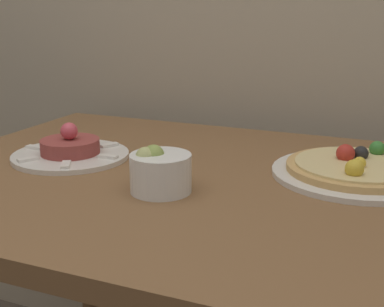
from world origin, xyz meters
name	(u,v)px	position (x,y,z in m)	size (l,w,h in m)	color
dining_table	(190,234)	(0.00, 0.40, 0.66)	(1.06, 0.80, 0.78)	brown
pizza_plate	(357,169)	(0.29, 0.51, 0.79)	(0.31, 0.31, 0.05)	silver
tartare_plate	(70,151)	(-0.27, 0.41, 0.79)	(0.24, 0.24, 0.07)	silver
small_bowl	(159,171)	(-0.01, 0.30, 0.82)	(0.10, 0.10, 0.08)	white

